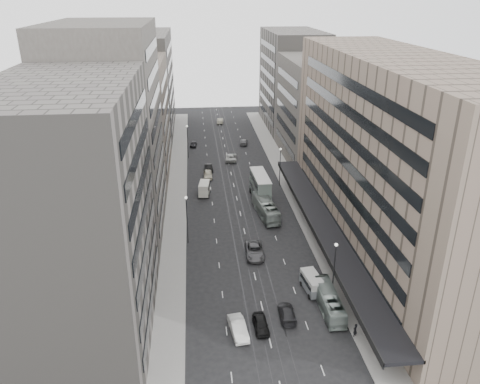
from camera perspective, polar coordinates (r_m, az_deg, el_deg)
name	(u,v)px	position (r m, az deg, el deg)	size (l,w,h in m)	color
ground	(256,280)	(68.33, 1.94, -10.68)	(220.00, 220.00, 0.00)	black
sidewalk_right	(288,180)	(103.02, 5.83, 1.45)	(4.00, 125.00, 0.15)	gray
sidewalk_left	(178,184)	(101.16, -7.63, 0.94)	(4.00, 125.00, 0.15)	gray
department_store	(391,159)	(74.26, 17.94, 3.90)	(19.20, 60.00, 30.00)	#776757
building_right_mid	(317,110)	(115.08, 9.37, 9.82)	(15.00, 28.00, 24.00)	#48443F
building_right_far	(292,80)	(143.29, 6.36, 13.42)	(15.00, 32.00, 28.00)	#605C57
building_left_a	(75,218)	(55.10, -19.44, -2.99)	(15.00, 28.00, 30.00)	#605C57
building_left_b	(111,133)	(79.22, -15.50, 6.93)	(15.00, 26.00, 34.00)	#48443F
building_left_c	(132,119)	(106.18, -13.06, 8.68)	(15.00, 28.00, 25.00)	#675C50
building_left_d	(144,84)	(137.95, -11.59, 12.72)	(15.00, 38.00, 28.00)	#605C57
lamp_right_near	(334,264)	(63.33, 11.45, -8.60)	(0.44, 0.44, 8.32)	#262628
lamp_right_far	(280,162)	(98.50, 4.91, 3.63)	(0.44, 0.44, 8.32)	#262628
lamp_left_near	(187,214)	(75.70, -6.52, -2.69)	(0.44, 0.44, 8.32)	#262628
lamp_left_far	(187,138)	(115.93, -6.43, 6.60)	(0.44, 0.44, 8.32)	#262628
bus_near	(329,301)	(63.14, 10.76, -12.88)	(2.23, 9.53, 2.65)	gray
bus_far	(266,208)	(86.04, 3.17, -1.95)	(2.61, 11.15, 3.10)	#929D96
double_decker	(260,186)	(92.00, 2.49, 0.69)	(3.35, 9.83, 5.31)	slate
vw_microbus	(312,283)	(65.99, 8.79, -10.87)	(2.65, 4.92, 2.53)	slate
panel_van	(204,188)	(94.82, -4.38, 0.46)	(2.59, 4.55, 2.73)	beige
sedan_0	(261,324)	(59.44, 2.55, -15.78)	(1.71, 4.24, 1.45)	black
sedan_1	(238,328)	(58.68, -0.21, -16.24)	(1.72, 4.93, 1.63)	silver
sedan_2	(255,251)	(73.66, 1.79, -7.18)	(2.76, 5.99, 1.66)	#4E4E50
sedan_3	(287,313)	(61.41, 5.73, -14.45)	(1.95, 4.79, 1.39)	black
sedan_4	(208,174)	(103.94, -3.93, 2.15)	(1.91, 4.75, 1.62)	#BFB79E
sedan_5	(209,168)	(108.17, -3.83, 2.96)	(1.51, 4.34, 1.43)	black
sedan_6	(231,157)	(114.72, -1.10, 4.25)	(2.65, 5.75, 1.60)	#B7B7B3
sedan_7	(244,142)	(127.11, 0.45, 6.13)	(1.99, 4.89, 1.42)	slate
sedan_8	(194,144)	(125.98, -5.68, 5.84)	(1.61, 3.99, 1.36)	black
sedan_9	(220,121)	(148.70, -2.43, 8.69)	(1.70, 4.88, 1.61)	#BEB79D
pedestrian	(355,330)	(59.66, 13.86, -16.02)	(0.64, 0.42, 1.75)	black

